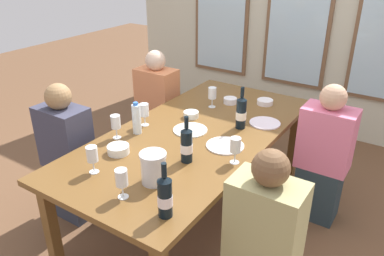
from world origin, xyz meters
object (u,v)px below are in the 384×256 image
white_plate_2 (225,146)px  water_bottle (137,119)px  metal_pitcher (153,168)px  tasting_bowl_3 (265,102)px  wine_bottle_1 (165,196)px  seated_person_2 (68,157)px  wine_glass_2 (92,155)px  wine_glass_5 (235,146)px  tasting_bowl_1 (118,149)px  tasting_bowl_0 (230,101)px  wine_bottle_0 (241,113)px  seated_person_0 (158,109)px  wine_bottle_2 (187,145)px  wine_glass_0 (122,179)px  wine_glass_1 (116,122)px  white_plate_1 (265,123)px  tasting_bowl_2 (191,115)px  wine_glass_3 (212,94)px  seated_person_1 (323,158)px  white_plate_0 (190,130)px  dining_table (195,141)px  seated_person_3 (263,246)px  wine_glass_4 (144,111)px

white_plate_2 → water_bottle: bearing=-165.0°
metal_pitcher → tasting_bowl_3: size_ratio=1.39×
wine_bottle_1 → seated_person_2: (-1.21, 0.36, -0.33)m
wine_glass_2 → wine_glass_5: same height
white_plate_2 → tasting_bowl_1: bearing=-139.2°
tasting_bowl_0 → tasting_bowl_1: bearing=-99.8°
wine_bottle_0 → seated_person_0: seated_person_0 is taller
wine_bottle_2 → wine_glass_0: size_ratio=1.78×
tasting_bowl_1 → wine_glass_1: 0.24m
water_bottle → seated_person_2: (-0.47, -0.28, -0.33)m
wine_glass_2 → white_plate_1: bearing=64.2°
wine_bottle_0 → tasting_bowl_2: 0.43m
wine_glass_0 → tasting_bowl_2: bearing=104.2°
wine_glass_3 → seated_person_1: size_ratio=0.16×
tasting_bowl_3 → wine_glass_0: bearing=-93.6°
wine_glass_1 → tasting_bowl_0: bearing=70.3°
wine_glass_2 → white_plate_0: bearing=77.9°
seated_person_2 → white_plate_2: bearing=22.2°
tasting_bowl_3 → seated_person_0: seated_person_0 is taller
white_plate_1 → wine_glass_2: (-0.59, -1.21, 0.11)m
tasting_bowl_0 → tasting_bowl_1: size_ratio=0.78×
white_plate_0 → tasting_bowl_2: tasting_bowl_2 is taller
dining_table → wine_bottle_0: size_ratio=6.82×
wine_bottle_0 → seated_person_3: 1.07m
tasting_bowl_1 → wine_glass_2: wine_glass_2 is taller
water_bottle → seated_person_1: bearing=33.4°
white_plate_1 → wine_bottle_1: bearing=-89.0°
water_bottle → seated_person_3: 1.26m
wine_glass_0 → wine_glass_2: (-0.32, 0.09, -0.00)m
tasting_bowl_1 → wine_glass_3: wine_glass_3 is taller
tasting_bowl_3 → seated_person_1: 0.70m
tasting_bowl_2 → seated_person_1: size_ratio=0.11×
tasting_bowl_0 → dining_table: bearing=-85.5°
wine_glass_0 → wine_glass_5: (0.34, 0.66, 0.00)m
tasting_bowl_2 → wine_glass_2: wine_glass_2 is taller
dining_table → seated_person_0: 1.02m
wine_bottle_2 → water_bottle: wine_bottle_2 is taller
white_plate_2 → wine_glass_4: bearing=-176.9°
wine_bottle_0 → seated_person_2: seated_person_2 is taller
water_bottle → seated_person_2: 0.64m
wine_glass_0 → white_plate_2: bearing=77.3°
water_bottle → seated_person_0: seated_person_0 is taller
white_plate_2 → wine_glass_3: 0.71m
wine_bottle_1 → seated_person_3: size_ratio=0.28×
white_plate_1 → metal_pitcher: size_ratio=1.25×
white_plate_1 → wine_glass_2: wine_glass_2 is taller
water_bottle → wine_glass_4: size_ratio=1.38×
wine_bottle_2 → tasting_bowl_2: wine_bottle_2 is taller
tasting_bowl_2 → wine_glass_5: 0.76m
white_plate_1 → tasting_bowl_2: (-0.54, -0.21, 0.02)m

